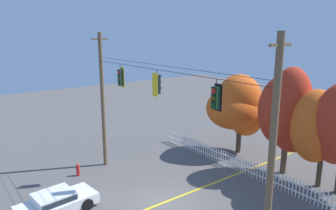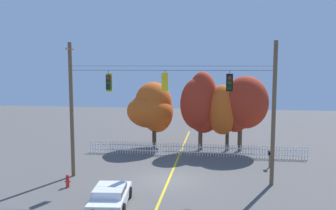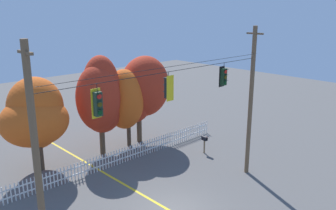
% 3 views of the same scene
% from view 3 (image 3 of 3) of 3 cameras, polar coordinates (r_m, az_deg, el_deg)
% --- Properties ---
extents(signal_support_span, '(13.70, 1.10, 9.23)m').
position_cam_3_polar(signal_support_span, '(17.20, 0.60, -3.30)').
color(signal_support_span, brown).
rests_on(signal_support_span, ground).
extents(traffic_signal_eastbound_side, '(0.43, 0.38, 1.43)m').
position_cam_3_polar(traffic_signal_eastbound_side, '(14.27, -11.22, 0.18)').
color(traffic_signal_eastbound_side, black).
extents(traffic_signal_westbound_side, '(0.43, 0.38, 1.36)m').
position_cam_3_polar(traffic_signal_westbound_side, '(16.53, 0.06, 2.77)').
color(traffic_signal_westbound_side, black).
extents(traffic_signal_southbound_primary, '(0.43, 0.38, 1.34)m').
position_cam_3_polar(traffic_signal_southbound_primary, '(19.60, 8.89, 4.50)').
color(traffic_signal_southbound_primary, black).
extents(white_picket_fence, '(18.51, 0.06, 1.07)m').
position_cam_3_polar(white_picket_fence, '(24.30, -8.22, -8.32)').
color(white_picket_fence, white).
rests_on(white_picket_fence, ground).
extents(autumn_maple_near_fence, '(4.20, 4.29, 6.17)m').
position_cam_3_polar(autumn_maple_near_fence, '(23.65, -20.48, -1.65)').
color(autumn_maple_near_fence, '#473828').
rests_on(autumn_maple_near_fence, ground).
extents(autumn_maple_mid, '(3.59, 3.20, 7.14)m').
position_cam_3_polar(autumn_maple_mid, '(25.11, -10.80, 1.09)').
color(autumn_maple_mid, brown).
rests_on(autumn_maple_mid, ground).
extents(autumn_oak_far_east, '(3.80, 3.48, 5.99)m').
position_cam_3_polar(autumn_oak_far_east, '(26.63, -6.63, 1.49)').
color(autumn_oak_far_east, '#473828').
rests_on(autumn_oak_far_east, ground).
extents(autumn_maple_far_west, '(4.25, 3.31, 6.78)m').
position_cam_3_polar(autumn_maple_far_west, '(27.18, -4.23, 2.42)').
color(autumn_maple_far_west, brown).
rests_on(autumn_maple_far_west, ground).
extents(roadside_mailbox, '(0.25, 0.44, 1.29)m').
position_cam_3_polar(roadside_mailbox, '(25.89, 5.88, -5.51)').
color(roadside_mailbox, brown).
rests_on(roadside_mailbox, ground).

